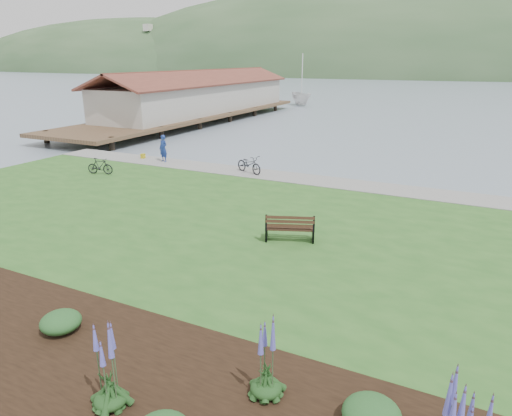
{
  "coord_description": "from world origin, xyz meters",
  "views": [
    {
      "loc": [
        8.29,
        -15.57,
        6.61
      ],
      "look_at": [
        1.12,
        -1.14,
        1.3
      ],
      "focal_mm": 32.0,
      "sensor_mm": 36.0,
      "label": 1
    }
  ],
  "objects_px": {
    "park_bench": "(290,227)",
    "person": "(163,146)",
    "bicycle_a": "(249,164)",
    "sailboat": "(301,106)"
  },
  "relations": [
    {
      "from": "bicycle_a",
      "to": "sailboat",
      "type": "relative_size",
      "value": 0.08
    },
    {
      "from": "park_bench",
      "to": "sailboat",
      "type": "xyz_separation_m",
      "value": [
        -18.65,
        49.71,
        -0.93
      ]
    },
    {
      "from": "park_bench",
      "to": "person",
      "type": "height_order",
      "value": "person"
    },
    {
      "from": "sailboat",
      "to": "person",
      "type": "bearing_deg",
      "value": -123.39
    },
    {
      "from": "person",
      "to": "sailboat",
      "type": "relative_size",
      "value": 0.09
    },
    {
      "from": "park_bench",
      "to": "person",
      "type": "relative_size",
      "value": 0.93
    },
    {
      "from": "person",
      "to": "sailboat",
      "type": "xyz_separation_m",
      "value": [
        -6.59,
        41.12,
        -1.39
      ]
    },
    {
      "from": "bicycle_a",
      "to": "park_bench",
      "type": "bearing_deg",
      "value": -122.09
    },
    {
      "from": "park_bench",
      "to": "sailboat",
      "type": "relative_size",
      "value": 0.08
    },
    {
      "from": "park_bench",
      "to": "person",
      "type": "distance_m",
      "value": 14.81
    }
  ]
}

